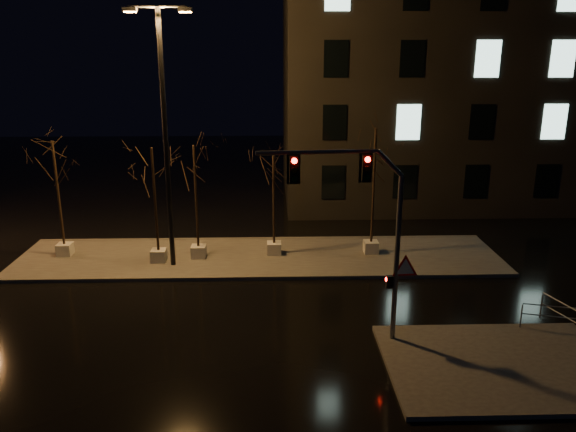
{
  "coord_description": "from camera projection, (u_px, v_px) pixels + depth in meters",
  "views": [
    {
      "loc": [
        0.59,
        -18.28,
        9.21
      ],
      "look_at": [
        1.23,
        3.42,
        2.8
      ],
      "focal_mm": 35.0,
      "sensor_mm": 36.0,
      "label": 1
    }
  ],
  "objects": [
    {
      "name": "sidewalk_corner",
      "position": [
        502.0,
        365.0,
        16.95
      ],
      "size": [
        7.0,
        5.0,
        0.15
      ],
      "primitive_type": "cube",
      "color": "#46433E",
      "rests_on": "ground"
    },
    {
      "name": "median",
      "position": [
        260.0,
        257.0,
        25.84
      ],
      "size": [
        22.0,
        5.0,
        0.15
      ],
      "primitive_type": "cube",
      "color": "#46433E",
      "rests_on": "ground"
    },
    {
      "name": "tree_0",
      "position": [
        55.0,
        167.0,
        24.73
      ],
      "size": [
        1.8,
        1.8,
        5.43
      ],
      "color": "beige",
      "rests_on": "median"
    },
    {
      "name": "tree_1",
      "position": [
        153.0,
        174.0,
        23.99
      ],
      "size": [
        1.8,
        1.8,
        5.27
      ],
      "color": "beige",
      "rests_on": "median"
    },
    {
      "name": "building",
      "position": [
        482.0,
        79.0,
        35.65
      ],
      "size": [
        25.0,
        12.0,
        15.0
      ],
      "primitive_type": "cube",
      "color": "black",
      "rests_on": "ground"
    },
    {
      "name": "traffic_signal_mast",
      "position": [
        367.0,
        219.0,
        17.16
      ],
      "size": [
        5.13,
        0.45,
        6.27
      ],
      "rotation": [
        0.0,
        0.0,
        0.07
      ],
      "color": "slate",
      "rests_on": "sidewalk_corner"
    },
    {
      "name": "tree_2",
      "position": [
        195.0,
        171.0,
        24.49
      ],
      "size": [
        1.8,
        1.8,
        5.28
      ],
      "color": "beige",
      "rests_on": "median"
    },
    {
      "name": "streetlight_main",
      "position": [
        165.0,
        123.0,
        22.99
      ],
      "size": [
        2.68,
        0.32,
        10.76
      ],
      "rotation": [
        0.0,
        0.0,
        -0.01
      ],
      "color": "black",
      "rests_on": "median"
    },
    {
      "name": "tree_3",
      "position": [
        274.0,
        174.0,
        24.99
      ],
      "size": [
        1.8,
        1.8,
        4.95
      ],
      "color": "beige",
      "rests_on": "median"
    },
    {
      "name": "ground",
      "position": [
        257.0,
        318.0,
        20.11
      ],
      "size": [
        90.0,
        90.0,
        0.0
      ],
      "primitive_type": "plane",
      "color": "black",
      "rests_on": "ground"
    },
    {
      "name": "tree_4",
      "position": [
        375.0,
        157.0,
        24.94
      ],
      "size": [
        1.8,
        1.8,
        5.96
      ],
      "color": "beige",
      "rests_on": "median"
    },
    {
      "name": "guard_rail_a",
      "position": [
        554.0,
        314.0,
        18.75
      ],
      "size": [
        2.01,
        0.56,
        0.9
      ],
      "rotation": [
        0.0,
        0.0,
        -0.26
      ],
      "color": "slate",
      "rests_on": "sidewalk_corner"
    },
    {
      "name": "guard_rail_b",
      "position": [
        564.0,
        314.0,
        18.69
      ],
      "size": [
        0.63,
        2.0,
        0.99
      ],
      "rotation": [
        0.0,
        0.0,
        1.86
      ],
      "color": "slate",
      "rests_on": "sidewalk_corner"
    }
  ]
}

